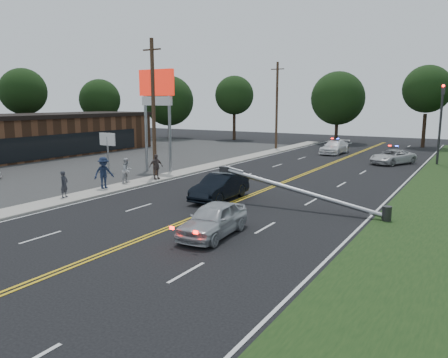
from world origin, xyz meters
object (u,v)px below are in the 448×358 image
Objects in this scene: waiting_sedan at (213,219)px; bystander_a at (64,184)px; crashed_sedan at (220,187)px; emergency_b at (335,147)px; bystander_c at (104,173)px; small_sign at (108,143)px; pylon_sign at (157,96)px; traffic_signal at (441,117)px; utility_pole_far at (277,106)px; utility_pole_mid at (153,108)px; bystander_b at (127,170)px; emergency_a at (392,157)px; fallen_streetlight at (308,193)px; bystander_d at (156,167)px.

waiting_sedan is 11.12m from bystander_a.
crashed_sedan is 25.47m from emergency_b.
bystander_c is at bearing -13.95° from bystander_a.
small_sign is 24.49m from emergency_b.
pylon_sign reaches higher than traffic_signal.
emergency_b is at bearing -5.66° from utility_pole_far.
small_sign is at bearing -116.44° from emergency_b.
utility_pole_mid is 15.95m from waiting_sedan.
waiting_sedan is 0.83× the size of emergency_b.
bystander_a is at bearing -86.71° from utility_pole_mid.
traffic_signal is 0.70× the size of utility_pole_far.
pylon_sign is at bearing 132.24° from waiting_sedan.
pylon_sign reaches higher than bystander_b.
waiting_sedan is 0.90× the size of emergency_a.
bystander_b reaches higher than crashed_sedan.
emergency_a is at bearing -37.87° from bystander_b.
pylon_sign is 0.80× the size of utility_pole_far.
waiting_sedan is (-5.99, -28.13, -3.51)m from traffic_signal.
bystander_a is at bearing -80.42° from pylon_sign.
utility_pole_mid is 5.00× the size of bystander_c.
crashed_sedan is 1.09× the size of waiting_sedan.
utility_pole_far is 34.41m from waiting_sedan.
fallen_streetlight is 5.53× the size of bystander_b.
emergency_a is (5.80, 20.39, -0.10)m from crashed_sedan.
emergency_b is (-10.30, 3.29, -3.49)m from traffic_signal.
utility_pole_far reaches higher than emergency_a.
utility_pole_mid is 5.63× the size of bystander_d.
emergency_a is 28.31m from bystander_a.
emergency_a is (14.00, -5.78, -4.45)m from utility_pole_far.
utility_pole_far is 8.45m from emergency_b.
crashed_sedan reaches higher than waiting_sedan.
emergency_a is at bearing -33.71° from emergency_b.
pylon_sign reaches higher than bystander_d.
small_sign is 5.53m from utility_pole_mid.
utility_pole_far is at bearing -2.27° from bystander_b.
emergency_b is at bearing 103.75° from fallen_streetlight.
bystander_d is at bearing -22.22° from bystander_b.
bystander_d is (0.74, 2.15, 0.04)m from bystander_b.
pylon_sign is at bearing -110.81° from emergency_b.
utility_pole_far reaches higher than pylon_sign.
utility_pole_far is (4.80, 22.00, 2.75)m from small_sign.
bystander_c is (-17.04, -23.56, -3.09)m from traffic_signal.
emergency_b is at bearing 91.24° from crashed_sedan.
pylon_sign is 6.45m from bystander_d.
utility_pole_far is 30.95m from bystander_a.
pylon_sign is 21.73m from emergency_b.
fallen_streetlight reaches higher than emergency_b.
pylon_sign is 4.00× the size of bystander_c.
bystander_d is at bearing 9.97° from bystander_c.
waiting_sedan is (-1.87, -6.13, -0.22)m from fallen_streetlight.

